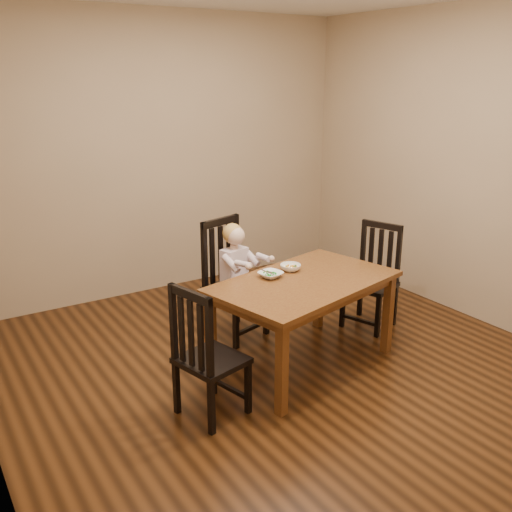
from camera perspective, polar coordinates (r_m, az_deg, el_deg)
room at (r=3.98m, az=2.35°, el=6.66°), size 4.01×4.01×2.71m
dining_table at (r=4.20m, az=4.83°, el=-3.41°), size 1.51×1.09×0.68m
chair_child at (r=4.74m, az=-2.45°, el=-2.49°), size 0.52×0.50×0.99m
chair_left at (r=3.64m, az=-5.03°, el=-9.88°), size 0.45×0.47×0.90m
chair_right at (r=5.03m, az=11.61°, el=-2.15°), size 0.48×0.49×0.90m
toddler at (r=4.67m, az=-2.03°, el=-1.20°), size 0.37×0.42×0.49m
bowl_peas at (r=4.21m, az=1.47°, el=-1.88°), size 0.20×0.20×0.04m
bowl_veg at (r=4.36m, az=3.47°, el=-1.15°), size 0.19×0.19×0.05m
fork at (r=4.16m, az=1.29°, el=-1.77°), size 0.09×0.10×0.05m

